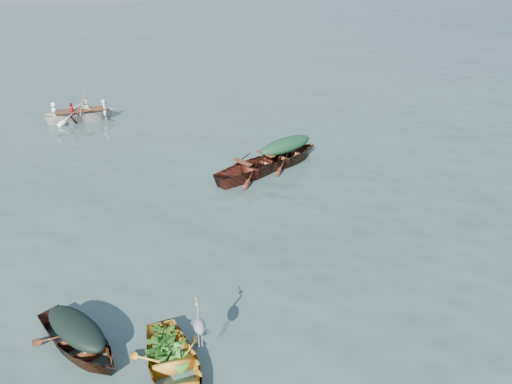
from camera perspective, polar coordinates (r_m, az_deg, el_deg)
ground at (r=13.65m, az=-1.28°, el=-6.06°), size 140.00×140.00×0.00m
yellow_dinghy at (r=10.10m, az=-9.27°, el=-20.36°), size 1.83×3.43×0.89m
dark_covered_boat at (r=11.11m, az=-19.41°, el=-16.59°), size 2.86×3.43×0.80m
green_tarp_boat at (r=18.72m, az=3.33°, el=3.21°), size 4.55×3.28×1.03m
open_wooden_boat at (r=17.74m, az=-0.21°, el=1.91°), size 4.69×3.52×1.08m
rowed_boat at (r=24.89m, az=-19.30°, el=7.64°), size 4.48×1.76×1.04m
dark_tarp_cover at (r=10.73m, az=-19.90°, el=-14.21°), size 1.57×1.89×0.40m
green_tarp_cover at (r=18.43m, az=3.40°, el=5.44°), size 2.50×1.81×0.52m
thwart_benches at (r=17.52m, az=-0.22°, el=3.59°), size 2.41×1.89×0.04m
heron at (r=9.58m, az=-6.42°, el=-15.69°), size 0.33×0.43×0.92m
dinghy_weeds at (r=9.98m, az=-10.17°, el=-15.18°), size 0.81×0.98×0.60m
rowers at (r=24.64m, az=-19.61°, el=9.63°), size 3.16×1.50×0.76m
oars at (r=24.73m, az=-19.49°, el=8.85°), size 0.87×2.65×0.06m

